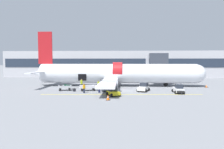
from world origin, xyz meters
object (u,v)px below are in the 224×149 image
object	(u,v)px
baggage_cart_queued	(65,88)
ground_crew_loader_a	(84,88)
suitcase_on_tarmac_upright	(99,91)
ground_crew_loader_b	(110,84)
ground_crew_driver	(98,85)
baggage_tug_mid	(113,92)
airplane	(116,74)
baggage_cart_loading	(88,88)
baggage_tug_lead	(144,87)
baggage_tug_rear	(178,89)
suitcase_on_tarmac_spare	(74,90)
ground_crew_supervisor	(82,83)

from	to	relation	value
baggage_cart_queued	ground_crew_loader_a	world-z (taller)	ground_crew_loader_a
baggage_cart_queued	suitcase_on_tarmac_upright	xyz separation A→B (m)	(6.57, -2.26, -0.26)
ground_crew_loader_b	ground_crew_driver	xyz separation A→B (m)	(-2.23, -0.26, -0.04)
baggage_tug_mid	ground_crew_loader_b	distance (m)	7.67
airplane	ground_crew_loader_a	distance (m)	11.27
baggage_cart_queued	baggage_cart_loading	bearing A→B (deg)	-1.00
airplane	baggage_tug_lead	bearing A→B (deg)	-53.72
baggage_tug_rear	ground_crew_loader_b	size ratio (longest dim) A/B	1.86
baggage_tug_lead	baggage_cart_loading	xyz separation A→B (m)	(-9.97, 0.04, -0.17)
ground_crew_loader_b	baggage_tug_rear	bearing A→B (deg)	-20.38
baggage_cart_loading	ground_crew_loader_b	size ratio (longest dim) A/B	2.26
suitcase_on_tarmac_upright	suitcase_on_tarmac_spare	world-z (taller)	suitcase_on_tarmac_upright
ground_crew_loader_b	ground_crew_loader_a	bearing A→B (deg)	-128.32
ground_crew_loader_b	suitcase_on_tarmac_spare	world-z (taller)	ground_crew_loader_b
baggage_tug_mid	baggage_cart_queued	xyz separation A→B (m)	(-9.09, 5.39, -0.05)
baggage_tug_mid	baggage_cart_loading	xyz separation A→B (m)	(-4.82, 5.31, -0.06)
airplane	baggage_cart_loading	distance (m)	8.83
baggage_tug_lead	suitcase_on_tarmac_upright	world-z (taller)	baggage_tug_lead
suitcase_on_tarmac_upright	suitcase_on_tarmac_spare	distance (m)	4.69
baggage_cart_queued	suitcase_on_tarmac_spare	distance (m)	2.34
baggage_tug_lead	ground_crew_supervisor	size ratio (longest dim) A/B	1.93
airplane	ground_crew_loader_a	world-z (taller)	airplane
baggage_tug_rear	baggage_tug_lead	bearing A→B (deg)	160.17
baggage_tug_rear	suitcase_on_tarmac_upright	xyz separation A→B (m)	(-13.24, -0.14, -0.43)
airplane	ground_crew_loader_b	xyz separation A→B (m)	(-0.83, -4.86, -1.76)
ground_crew_loader_b	suitcase_on_tarmac_spare	xyz separation A→B (m)	(-6.13, -3.40, -0.69)
suitcase_on_tarmac_upright	ground_crew_supervisor	bearing A→B (deg)	128.82
baggage_tug_rear	baggage_cart_queued	bearing A→B (deg)	173.88
ground_crew_loader_a	ground_crew_loader_b	xyz separation A→B (m)	(4.05, 5.13, 0.06)
baggage_cart_queued	ground_crew_loader_b	bearing A→B (deg)	15.21
ground_crew_loader_a	suitcase_on_tarmac_upright	bearing A→B (deg)	14.88
baggage_cart_loading	suitcase_on_tarmac_spare	bearing A→B (deg)	-153.82
airplane	ground_crew_driver	xyz separation A→B (m)	(-3.06, -5.12, -1.80)
baggage_tug_lead	baggage_tug_mid	size ratio (longest dim) A/B	1.34
baggage_cart_queued	ground_crew_loader_a	xyz separation A→B (m)	(4.08, -2.92, 0.35)
baggage_cart_loading	baggage_cart_queued	world-z (taller)	baggage_cart_queued
ground_crew_loader_a	ground_crew_loader_b	size ratio (longest dim) A/B	0.94
suitcase_on_tarmac_spare	airplane	bearing A→B (deg)	49.89
airplane	baggage_tug_rear	bearing A→B (deg)	-40.32
ground_crew_driver	baggage_cart_loading	bearing A→B (deg)	-128.89
ground_crew_loader_a	suitcase_on_tarmac_upright	world-z (taller)	ground_crew_loader_a
ground_crew_loader_a	ground_crew_loader_b	bearing A→B (deg)	51.68
baggage_tug_lead	ground_crew_supervisor	xyz separation A→B (m)	(-11.81, 2.99, 0.31)
baggage_cart_loading	baggage_tug_rear	bearing A→B (deg)	-7.51
baggage_cart_loading	ground_crew_loader_b	distance (m)	4.51
baggage_tug_rear	suitcase_on_tarmac_spare	distance (m)	17.83
suitcase_on_tarmac_spare	baggage_tug_lead	bearing A→B (deg)	5.00
airplane	ground_crew_loader_b	world-z (taller)	airplane
ground_crew_supervisor	ground_crew_loader_b	bearing A→B (deg)	-6.64
ground_crew_loader_a	airplane	bearing A→B (deg)	63.96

